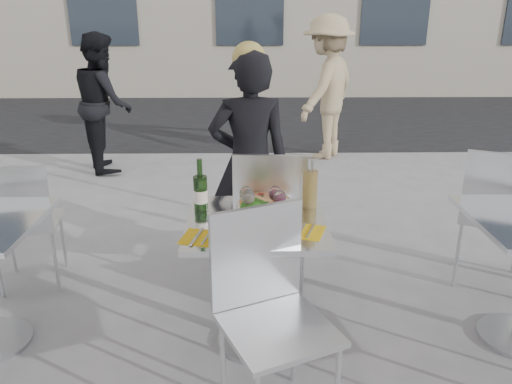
{
  "coord_description": "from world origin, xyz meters",
  "views": [
    {
      "loc": [
        -0.04,
        -2.38,
        1.77
      ],
      "look_at": [
        0.0,
        0.15,
        0.85
      ],
      "focal_mm": 35.0,
      "sensor_mm": 36.0,
      "label": 1
    }
  ],
  "objects_px": {
    "carafe": "(310,189)",
    "sugar_shaker": "(285,210)",
    "chair_far": "(272,213)",
    "wineglass_white_b": "(248,198)",
    "wineglass_red_a": "(280,199)",
    "napkin_left": "(201,237)",
    "salad_plate": "(254,209)",
    "woman_diner": "(249,164)",
    "main_table": "(256,256)",
    "pizza_near": "(254,234)",
    "side_chair_lfar": "(22,216)",
    "wineglass_white_a": "(246,195)",
    "pedestrian_b": "(327,88)",
    "side_chair_rfar": "(497,208)",
    "napkin_right": "(305,231)",
    "wineglass_red_b": "(275,194)",
    "wine_bottle": "(201,192)",
    "pedestrian_a": "(103,103)",
    "chair_near": "(268,299)",
    "pizza_far": "(265,202)"
  },
  "relations": [
    {
      "from": "wineglass_white_b",
      "to": "wineglass_red_a",
      "type": "relative_size",
      "value": 1.0
    },
    {
      "from": "woman_diner",
      "to": "wine_bottle",
      "type": "xyz_separation_m",
      "value": [
        -0.26,
        -0.83,
        0.09
      ]
    },
    {
      "from": "woman_diner",
      "to": "wine_bottle",
      "type": "relative_size",
      "value": 5.23
    },
    {
      "from": "side_chair_lfar",
      "to": "pizza_near",
      "type": "relative_size",
      "value": 2.92
    },
    {
      "from": "side_chair_rfar",
      "to": "wineglass_white_a",
      "type": "xyz_separation_m",
      "value": [
        -1.62,
        -0.5,
        0.29
      ]
    },
    {
      "from": "main_table",
      "to": "pizza_near",
      "type": "distance_m",
      "value": 0.3
    },
    {
      "from": "main_table",
      "to": "napkin_left",
      "type": "height_order",
      "value": "napkin_left"
    },
    {
      "from": "pizza_far",
      "to": "carafe",
      "type": "distance_m",
      "value": 0.27
    },
    {
      "from": "side_chair_lfar",
      "to": "wineglass_white_b",
      "type": "distance_m",
      "value": 1.6
    },
    {
      "from": "salad_plate",
      "to": "wineglass_white_b",
      "type": "relative_size",
      "value": 1.4
    },
    {
      "from": "napkin_left",
      "to": "carafe",
      "type": "bearing_deg",
      "value": 44.87
    },
    {
      "from": "main_table",
      "to": "wineglass_white_a",
      "type": "distance_m",
      "value": 0.33
    },
    {
      "from": "pedestrian_b",
      "to": "carafe",
      "type": "xyz_separation_m",
      "value": [
        -0.64,
        -3.69,
        -0.01
      ]
    },
    {
      "from": "main_table",
      "to": "pedestrian_a",
      "type": "distance_m",
      "value": 3.78
    },
    {
      "from": "chair_far",
      "to": "wineglass_white_b",
      "type": "relative_size",
      "value": 6.35
    },
    {
      "from": "pedestrian_b",
      "to": "wineglass_white_a",
      "type": "height_order",
      "value": "pedestrian_b"
    },
    {
      "from": "pizza_near",
      "to": "wine_bottle",
      "type": "height_order",
      "value": "wine_bottle"
    },
    {
      "from": "chair_far",
      "to": "wineglass_red_b",
      "type": "height_order",
      "value": "chair_far"
    },
    {
      "from": "napkin_left",
      "to": "chair_near",
      "type": "bearing_deg",
      "value": -28.43
    },
    {
      "from": "pizza_near",
      "to": "woman_diner",
      "type": "bearing_deg",
      "value": 90.98
    },
    {
      "from": "carafe",
      "to": "napkin_right",
      "type": "height_order",
      "value": "carafe"
    },
    {
      "from": "wineglass_white_a",
      "to": "napkin_left",
      "type": "height_order",
      "value": "wineglass_white_a"
    },
    {
      "from": "sugar_shaker",
      "to": "napkin_right",
      "type": "xyz_separation_m",
      "value": [
        0.09,
        -0.15,
        -0.05
      ]
    },
    {
      "from": "main_table",
      "to": "sugar_shaker",
      "type": "height_order",
      "value": "sugar_shaker"
    },
    {
      "from": "chair_near",
      "to": "wineglass_red_b",
      "type": "height_order",
      "value": "chair_near"
    },
    {
      "from": "side_chair_rfar",
      "to": "main_table",
      "type": "bearing_deg",
      "value": 45.27
    },
    {
      "from": "pizza_far",
      "to": "napkin_right",
      "type": "relative_size",
      "value": 1.42
    },
    {
      "from": "pedestrian_b",
      "to": "napkin_right",
      "type": "height_order",
      "value": "pedestrian_b"
    },
    {
      "from": "pizza_near",
      "to": "wineglass_white_a",
      "type": "bearing_deg",
      "value": 98.33
    },
    {
      "from": "pedestrian_b",
      "to": "wineglass_white_b",
      "type": "xyz_separation_m",
      "value": [
        -0.98,
        -3.8,
        -0.02
      ]
    },
    {
      "from": "pedestrian_b",
      "to": "carafe",
      "type": "distance_m",
      "value": 3.75
    },
    {
      "from": "sugar_shaker",
      "to": "salad_plate",
      "type": "bearing_deg",
      "value": 157.7
    },
    {
      "from": "woman_diner",
      "to": "wineglass_red_a",
      "type": "relative_size",
      "value": 9.79
    },
    {
      "from": "pedestrian_a",
      "to": "wineglass_white_b",
      "type": "distance_m",
      "value": 3.72
    },
    {
      "from": "side_chair_rfar",
      "to": "wine_bottle",
      "type": "distance_m",
      "value": 1.94
    },
    {
      "from": "salad_plate",
      "to": "woman_diner",
      "type": "bearing_deg",
      "value": 91.52
    },
    {
      "from": "wine_bottle",
      "to": "main_table",
      "type": "bearing_deg",
      "value": -21.95
    },
    {
      "from": "main_table",
      "to": "napkin_left",
      "type": "distance_m",
      "value": 0.4
    },
    {
      "from": "wineglass_red_a",
      "to": "napkin_left",
      "type": "distance_m",
      "value": 0.46
    },
    {
      "from": "pizza_near",
      "to": "napkin_left",
      "type": "xyz_separation_m",
      "value": [
        -0.25,
        -0.02,
        -0.01
      ]
    },
    {
      "from": "pizza_near",
      "to": "wineglass_red_a",
      "type": "height_order",
      "value": "wineglass_red_a"
    },
    {
      "from": "pedestrian_a",
      "to": "pizza_near",
      "type": "xyz_separation_m",
      "value": [
        1.69,
        -3.56,
        -0.02
      ]
    },
    {
      "from": "main_table",
      "to": "pizza_near",
      "type": "bearing_deg",
      "value": -94.15
    },
    {
      "from": "chair_near",
      "to": "carafe",
      "type": "xyz_separation_m",
      "value": [
        0.25,
        0.63,
        0.29
      ]
    },
    {
      "from": "wine_bottle",
      "to": "wineglass_white_b",
      "type": "distance_m",
      "value": 0.27
    },
    {
      "from": "main_table",
      "to": "wineglass_red_a",
      "type": "xyz_separation_m",
      "value": [
        0.12,
        0.02,
        0.32
      ]
    },
    {
      "from": "pizza_near",
      "to": "wineglass_white_a",
      "type": "height_order",
      "value": "wineglass_white_a"
    },
    {
      "from": "pizza_near",
      "to": "wine_bottle",
      "type": "relative_size",
      "value": 1.04
    },
    {
      "from": "side_chair_rfar",
      "to": "napkin_right",
      "type": "distance_m",
      "value": 1.53
    },
    {
      "from": "carafe",
      "to": "sugar_shaker",
      "type": "bearing_deg",
      "value": -135.54
    }
  ]
}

